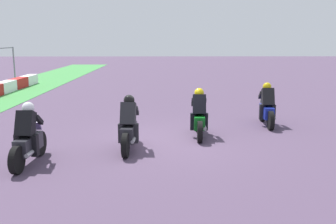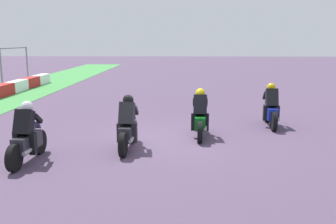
{
  "view_description": "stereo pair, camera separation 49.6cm",
  "coord_description": "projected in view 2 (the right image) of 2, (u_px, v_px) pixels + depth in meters",
  "views": [
    {
      "loc": [
        -10.99,
        0.12,
        2.96
      ],
      "look_at": [
        -0.13,
        -0.06,
        0.9
      ],
      "focal_mm": 40.52,
      "sensor_mm": 36.0,
      "label": 1
    },
    {
      "loc": [
        -10.99,
        -0.38,
        2.96
      ],
      "look_at": [
        -0.13,
        -0.06,
        0.9
      ],
      "focal_mm": 40.52,
      "sensor_mm": 36.0,
      "label": 2
    }
  ],
  "objects": [
    {
      "name": "ground_plane",
      "position": [
        166.0,
        141.0,
        11.35
      ],
      "size": [
        120.0,
        120.0,
        0.0
      ],
      "primitive_type": "plane",
      "color": "#4E3C54"
    },
    {
      "name": "rider_lane_c",
      "position": [
        128.0,
        127.0,
        10.35
      ],
      "size": [
        2.04,
        0.55,
        1.51
      ],
      "rotation": [
        0.0,
        0.0,
        -0.05
      ],
      "color": "black",
      "rests_on": "ground_plane"
    },
    {
      "name": "rider_lane_a",
      "position": [
        271.0,
        109.0,
        13.12
      ],
      "size": [
        2.04,
        0.55,
        1.51
      ],
      "rotation": [
        0.0,
        0.0,
        -0.07
      ],
      "color": "black",
      "rests_on": "ground_plane"
    },
    {
      "name": "rider_lane_d",
      "position": [
        27.0,
        137.0,
        9.26
      ],
      "size": [
        2.04,
        0.55,
        1.51
      ],
      "rotation": [
        0.0,
        0.0,
        -0.05
      ],
      "color": "black",
      "rests_on": "ground_plane"
    },
    {
      "name": "rider_lane_b",
      "position": [
        200.0,
        117.0,
        11.7
      ],
      "size": [
        2.04,
        0.55,
        1.51
      ],
      "rotation": [
        0.0,
        0.0,
        -0.05
      ],
      "color": "black",
      "rests_on": "ground_plane"
    }
  ]
}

